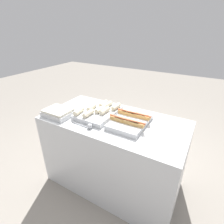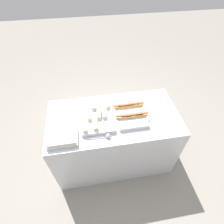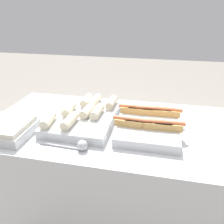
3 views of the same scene
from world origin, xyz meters
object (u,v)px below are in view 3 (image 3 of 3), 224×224
tray_hotdogs (149,122)px  tray_wraps (84,116)px  serving_spoon_near (79,146)px  tray_side_front (3,129)px

tray_hotdogs → tray_wraps: 0.37m
tray_hotdogs → serving_spoon_near: (-0.30, -0.27, -0.02)m
tray_wraps → serving_spoon_near: (0.07, -0.27, -0.01)m
tray_wraps → serving_spoon_near: 0.28m
tray_hotdogs → tray_side_front: 0.77m
tray_hotdogs → serving_spoon_near: size_ratio=1.84×
tray_hotdogs → tray_side_front: tray_hotdogs is taller
tray_hotdogs → tray_side_front: (-0.74, -0.22, -0.00)m
tray_hotdogs → serving_spoon_near: bearing=-138.7°
tray_side_front → tray_wraps: bearing=31.7°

